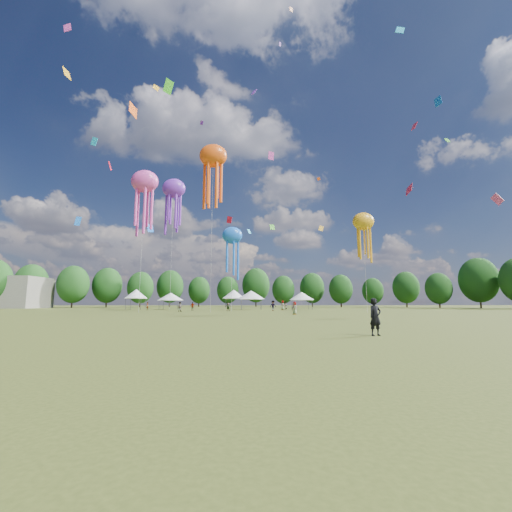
{
  "coord_description": "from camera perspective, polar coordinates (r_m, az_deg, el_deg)",
  "views": [
    {
      "loc": [
        0.52,
        -17.11,
        1.53
      ],
      "look_at": [
        1.73,
        15.0,
        6.0
      ],
      "focal_mm": 23.37,
      "sensor_mm": 36.0,
      "label": 1
    }
  ],
  "objects": [
    {
      "name": "festival_tents",
      "position": [
        71.32,
        -6.07,
        -6.68
      ],
      "size": [
        39.54,
        11.04,
        4.31
      ],
      "color": "#47474C",
      "rests_on": "ground"
    },
    {
      "name": "spectator_near",
      "position": [
        55.61,
        -12.93,
        -8.48
      ],
      "size": [
        0.88,
        0.75,
        1.58
      ],
      "primitive_type": "imported",
      "rotation": [
        0.0,
        0.0,
        2.93
      ],
      "color": "gray",
      "rests_on": "ground"
    },
    {
      "name": "observer_main",
      "position": [
        16.63,
        19.74,
        -9.77
      ],
      "size": [
        0.72,
        0.59,
        1.72
      ],
      "primitive_type": "imported",
      "rotation": [
        0.0,
        0.0,
        0.32
      ],
      "color": "black",
      "rests_on": "ground"
    },
    {
      "name": "treeline",
      "position": [
        79.9,
        -5.33,
        -4.28
      ],
      "size": [
        201.57,
        95.24,
        13.43
      ],
      "color": "#38281C",
      "rests_on": "ground"
    },
    {
      "name": "show_kites",
      "position": [
        58.65,
        -9.59,
        9.55
      ],
      "size": [
        37.58,
        20.0,
        26.66
      ],
      "color": "#E543AB",
      "rests_on": "ground"
    },
    {
      "name": "spectators_far",
      "position": [
        61.86,
        0.04,
        -8.55
      ],
      "size": [
        29.26,
        32.78,
        1.88
      ],
      "color": "gray",
      "rests_on": "ground"
    },
    {
      "name": "small_kites",
      "position": [
        65.53,
        -4.04,
        18.61
      ],
      "size": [
        73.06,
        57.89,
        43.64
      ],
      "color": "#E543AB",
      "rests_on": "ground"
    },
    {
      "name": "ground",
      "position": [
        17.18,
        -3.99,
        -13.01
      ],
      "size": [
        300.0,
        300.0,
        0.0
      ],
      "primitive_type": "plane",
      "color": "#384416",
      "rests_on": "ground"
    }
  ]
}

